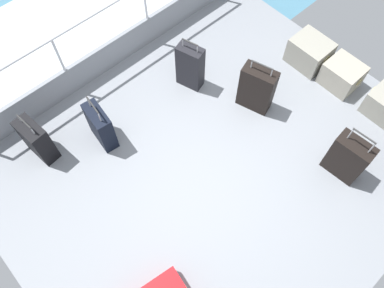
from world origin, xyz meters
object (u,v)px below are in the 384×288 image
at_px(suitcase_5, 348,158).
at_px(suitcase_6, 101,126).
at_px(suitcase_1, 190,67).
at_px(suitcase_3, 37,140).
at_px(suitcase_4, 257,89).
at_px(cargo_crate_0, 309,52).
at_px(cargo_crate_1, 342,75).

bearing_deg(suitcase_5, suitcase_6, -141.24).
height_order(suitcase_5, suitcase_6, suitcase_5).
bearing_deg(suitcase_5, suitcase_1, -168.75).
height_order(suitcase_3, suitcase_4, suitcase_4).
bearing_deg(suitcase_4, suitcase_3, -117.40).
bearing_deg(suitcase_4, cargo_crate_0, 89.37).
distance_m(cargo_crate_0, suitcase_3, 3.86).
bearing_deg(suitcase_1, suitcase_5, 11.25).
relative_size(cargo_crate_0, suitcase_5, 0.67).
height_order(suitcase_1, suitcase_4, suitcase_4).
xyz_separation_m(cargo_crate_1, suitcase_6, (-1.51, -2.97, 0.11)).
xyz_separation_m(suitcase_4, suitcase_6, (-0.94, -1.82, -0.05)).
xyz_separation_m(suitcase_5, suitcase_6, (-2.34, -1.88, -0.02)).
xyz_separation_m(cargo_crate_0, suitcase_3, (-1.31, -3.63, 0.10)).
xyz_separation_m(suitcase_3, suitcase_4, (1.30, 2.51, 0.05)).
distance_m(suitcase_1, suitcase_3, 2.17).
distance_m(cargo_crate_1, suitcase_6, 3.33).
bearing_deg(suitcase_4, suitcase_6, -117.31).
distance_m(cargo_crate_0, suitcase_6, 3.09).
bearing_deg(suitcase_6, suitcase_4, 62.69).
height_order(cargo_crate_0, suitcase_5, suitcase_5).
xyz_separation_m(suitcase_3, suitcase_6, (0.36, 0.69, -0.01)).
height_order(suitcase_4, suitcase_5, suitcase_5).
relative_size(suitcase_4, suitcase_5, 0.97).
bearing_deg(suitcase_3, suitcase_5, 43.54).
bearing_deg(suitcase_1, suitcase_3, -101.81).
relative_size(cargo_crate_1, suitcase_6, 0.67).
bearing_deg(cargo_crate_1, cargo_crate_0, -177.23).
xyz_separation_m(suitcase_1, suitcase_3, (-0.44, -2.12, -0.04)).
distance_m(suitcase_3, suitcase_6, 0.78).
height_order(cargo_crate_0, suitcase_6, suitcase_6).
relative_size(suitcase_1, suitcase_3, 1.11).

